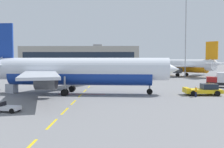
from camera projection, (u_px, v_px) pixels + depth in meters
ground at (184, 84)px, 62.15m from camera, size 400.00×400.00×0.00m
apron_paint_markings at (91, 85)px, 59.58m from camera, size 8.00×96.58×0.01m
airliner_foreground at (77, 71)px, 44.98m from camera, size 34.80×34.56×12.20m
pushback_tug at (204, 90)px, 43.44m from camera, size 6.04×3.28×2.08m
airliner_mid_left at (179, 65)px, 91.69m from camera, size 26.95×29.13×11.40m
ground_crew_worker at (196, 91)px, 41.21m from camera, size 0.33×0.67×1.68m
uld_cargo_container at (12, 88)px, 46.27m from camera, size 1.91×1.88×1.60m
apron_light_mast_far at (186, 26)px, 83.69m from camera, size 1.80×1.80×26.73m
terminal_satellite at (81, 57)px, 178.06m from camera, size 77.10×24.67×15.65m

